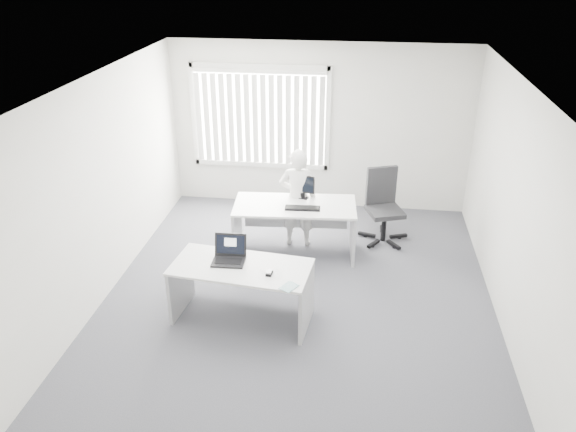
# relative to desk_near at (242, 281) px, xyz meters

# --- Properties ---
(ground) EXTENTS (6.00, 6.00, 0.00)m
(ground) POSITION_rel_desk_near_xyz_m (0.62, 0.49, -0.54)
(ground) COLOR #595A61
(ground) RESTS_ON ground
(wall_back) EXTENTS (5.00, 0.02, 2.80)m
(wall_back) POSITION_rel_desk_near_xyz_m (0.62, 3.49, 0.86)
(wall_back) COLOR silver
(wall_back) RESTS_ON ground
(wall_front) EXTENTS (5.00, 0.02, 2.80)m
(wall_front) POSITION_rel_desk_near_xyz_m (0.62, -2.51, 0.86)
(wall_front) COLOR silver
(wall_front) RESTS_ON ground
(wall_left) EXTENTS (0.02, 6.00, 2.80)m
(wall_left) POSITION_rel_desk_near_xyz_m (-1.88, 0.49, 0.86)
(wall_left) COLOR silver
(wall_left) RESTS_ON ground
(wall_right) EXTENTS (0.02, 6.00, 2.80)m
(wall_right) POSITION_rel_desk_near_xyz_m (3.12, 0.49, 0.86)
(wall_right) COLOR silver
(wall_right) RESTS_ON ground
(ceiling) EXTENTS (5.00, 6.00, 0.02)m
(ceiling) POSITION_rel_desk_near_xyz_m (0.62, 0.49, 2.26)
(ceiling) COLOR white
(ceiling) RESTS_ON wall_back
(window) EXTENTS (2.32, 0.06, 1.76)m
(window) POSITION_rel_desk_near_xyz_m (-0.38, 3.45, 1.01)
(window) COLOR silver
(window) RESTS_ON wall_back
(blinds) EXTENTS (2.20, 0.10, 1.50)m
(blinds) POSITION_rel_desk_near_xyz_m (-0.38, 3.39, 0.98)
(blinds) COLOR silver
(blinds) RESTS_ON wall_back
(desk_near) EXTENTS (1.71, 0.94, 0.75)m
(desk_near) POSITION_rel_desk_near_xyz_m (0.00, 0.00, 0.00)
(desk_near) COLOR silver
(desk_near) RESTS_ON ground
(desk_far) EXTENTS (1.80, 0.95, 0.80)m
(desk_far) POSITION_rel_desk_near_xyz_m (0.43, 1.69, 0.03)
(desk_far) COLOR silver
(desk_far) RESTS_ON ground
(office_chair) EXTENTS (0.83, 0.83, 1.14)m
(office_chair) POSITION_rel_desk_near_xyz_m (1.73, 2.32, -0.19)
(office_chair) COLOR black
(office_chair) RESTS_ON ground
(person) EXTENTS (0.56, 0.37, 1.53)m
(person) POSITION_rel_desk_near_xyz_m (0.44, 1.99, 0.23)
(person) COLOR silver
(person) RESTS_ON ground
(laptop) EXTENTS (0.40, 0.35, 0.30)m
(laptop) POSITION_rel_desk_near_xyz_m (-0.16, 0.05, 0.36)
(laptop) COLOR black
(laptop) RESTS_ON desk_near
(paper_sheet) EXTENTS (0.29, 0.22, 0.00)m
(paper_sheet) POSITION_rel_desk_near_xyz_m (0.38, -0.14, 0.21)
(paper_sheet) COLOR white
(paper_sheet) RESTS_ON desk_near
(mouse) EXTENTS (0.08, 0.12, 0.05)m
(mouse) POSITION_rel_desk_near_xyz_m (0.36, -0.14, 0.23)
(mouse) COLOR silver
(mouse) RESTS_ON paper_sheet
(booklet) EXTENTS (0.23, 0.24, 0.01)m
(booklet) POSITION_rel_desk_near_xyz_m (0.62, -0.37, 0.21)
(booklet) COLOR white
(booklet) RESTS_ON desk_near
(keyboard) EXTENTS (0.50, 0.19, 0.02)m
(keyboard) POSITION_rel_desk_near_xyz_m (0.56, 1.56, 0.27)
(keyboard) COLOR black
(keyboard) RESTS_ON desk_far
(monitor) EXTENTS (0.37, 0.18, 0.36)m
(monitor) POSITION_rel_desk_near_xyz_m (0.52, 1.94, 0.44)
(monitor) COLOR black
(monitor) RESTS_ON desk_far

